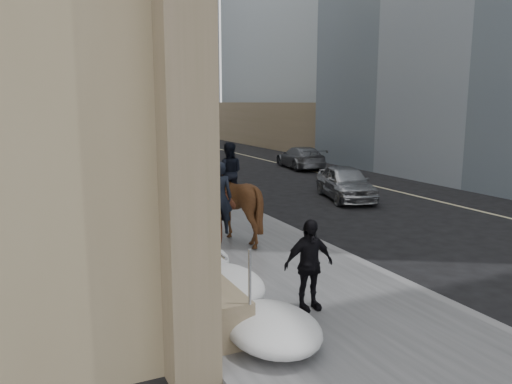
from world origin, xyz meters
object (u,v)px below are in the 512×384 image
at_px(mounted_horse_right, 229,198).
at_px(pedestrian, 309,265).
at_px(mounted_horse_left, 219,229).
at_px(car_grey, 300,157).
at_px(car_silver, 345,182).

bearing_deg(mounted_horse_right, pedestrian, 108.01).
bearing_deg(mounted_horse_left, car_grey, -107.66).
distance_m(pedestrian, car_silver, 11.95).
xyz_separation_m(pedestrian, car_grey, (10.65, 18.84, -0.33)).
relative_size(mounted_horse_left, car_grey, 0.55).
distance_m(mounted_horse_left, car_grey, 19.57).
distance_m(mounted_horse_left, pedestrian, 3.01).
bearing_deg(mounted_horse_right, mounted_horse_left, 85.43).
bearing_deg(pedestrian, mounted_horse_left, 104.12).
bearing_deg(car_silver, pedestrian, -111.69).
height_order(pedestrian, car_grey, pedestrian).
xyz_separation_m(pedestrian, car_silver, (7.39, 9.39, -0.29)).
xyz_separation_m(mounted_horse_right, car_silver, (6.93, 4.22, -0.63)).
relative_size(mounted_horse_right, car_grey, 0.60).
relative_size(mounted_horse_right, car_silver, 0.67).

